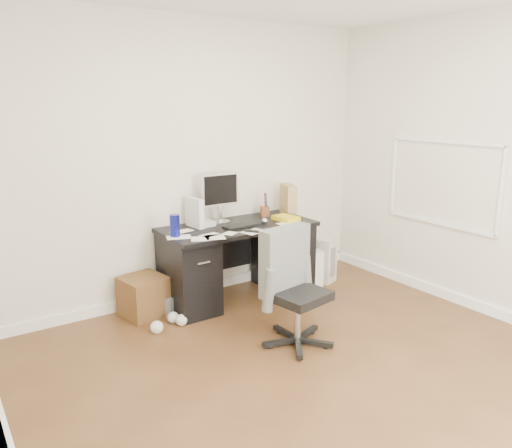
{
  "coord_description": "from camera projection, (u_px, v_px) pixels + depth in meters",
  "views": [
    {
      "loc": [
        -2.19,
        -2.36,
        1.93
      ],
      "look_at": [
        0.21,
        1.2,
        0.86
      ],
      "focal_mm": 35.0,
      "sensor_mm": 36.0,
      "label": 1
    }
  ],
  "objects": [
    {
      "name": "shopping_bag",
      "position": [
        308.0,
        270.0,
        5.21
      ],
      "size": [
        0.35,
        0.29,
        0.41
      ],
      "primitive_type": "cube",
      "rotation": [
        0.0,
        0.0,
        -0.28
      ],
      "color": "silver",
      "rests_on": "ground"
    },
    {
      "name": "keyboard",
      "position": [
        242.0,
        226.0,
        4.79
      ],
      "size": [
        0.4,
        0.16,
        0.02
      ],
      "primitive_type": "cube",
      "rotation": [
        0.0,
        0.0,
        0.07
      ],
      "color": "black",
      "rests_on": "desk"
    },
    {
      "name": "wicker_basket",
      "position": [
        144.0,
        296.0,
        4.57
      ],
      "size": [
        0.43,
        0.43,
        0.37
      ],
      "primitive_type": "cube",
      "rotation": [
        0.0,
        0.0,
        0.18
      ],
      "color": "#502C18",
      "rests_on": "ground"
    },
    {
      "name": "office_chair",
      "position": [
        298.0,
        289.0,
        3.95
      ],
      "size": [
        0.62,
        0.62,
        0.95
      ],
      "primitive_type": null,
      "rotation": [
        0.0,
        0.0,
        0.17
      ],
      "color": "#575A57",
      "rests_on": "ground"
    },
    {
      "name": "desk_printer",
      "position": [
        173.0,
        301.0,
        4.7
      ],
      "size": [
        0.37,
        0.34,
        0.18
      ],
      "primitive_type": "cube",
      "rotation": [
        0.0,
        0.0,
        0.31
      ],
      "color": "slate",
      "rests_on": "ground"
    },
    {
      "name": "magazine_file",
      "position": [
        288.0,
        200.0,
        5.27
      ],
      "size": [
        0.21,
        0.3,
        0.32
      ],
      "primitive_type": "cube",
      "rotation": [
        0.0,
        0.0,
        -0.31
      ],
      "color": "olive",
      "rests_on": "desk"
    },
    {
      "name": "paper_remote",
      "position": [
        254.0,
        231.0,
        4.6
      ],
      "size": [
        0.26,
        0.23,
        0.02
      ],
      "primitive_type": null,
      "rotation": [
        0.0,
        0.0,
        0.25
      ],
      "color": "silver",
      "rests_on": "desk"
    },
    {
      "name": "travel_mug",
      "position": [
        175.0,
        226.0,
        4.42
      ],
      "size": [
        0.1,
        0.1,
        0.2
      ],
      "primitive_type": "cylinder",
      "rotation": [
        0.0,
        0.0,
        -0.17
      ],
      "color": "navy",
      "rests_on": "desk"
    },
    {
      "name": "pc_tower",
      "position": [
        313.0,
        258.0,
        5.5
      ],
      "size": [
        0.37,
        0.53,
        0.48
      ],
      "primitive_type": "cube",
      "rotation": [
        0.0,
        0.0,
        0.36
      ],
      "color": "#AAA59A",
      "rests_on": "ground"
    },
    {
      "name": "yellow_book",
      "position": [
        286.0,
        218.0,
        5.05
      ],
      "size": [
        0.22,
        0.27,
        0.04
      ],
      "primitive_type": "cube",
      "rotation": [
        0.0,
        0.0,
        0.11
      ],
      "color": "yellow",
      "rests_on": "desk"
    },
    {
      "name": "loose_papers",
      "position": [
        223.0,
        229.0,
        4.71
      ],
      "size": [
        1.1,
        0.6,
        0.0
      ],
      "primitive_type": null,
      "color": "silver",
      "rests_on": "desk"
    },
    {
      "name": "computer_mouse",
      "position": [
        265.0,
        221.0,
        4.88
      ],
      "size": [
        0.07,
        0.07,
        0.06
      ],
      "primitive_type": "sphere",
      "rotation": [
        0.0,
        0.0,
        -0.17
      ],
      "color": "#B9BABE",
      "rests_on": "desk"
    },
    {
      "name": "room_shell",
      "position": [
        335.0,
        144.0,
        3.19
      ],
      "size": [
        4.02,
        4.02,
        2.71
      ],
      "color": "beige",
      "rests_on": "ground"
    },
    {
      "name": "white_binder",
      "position": [
        195.0,
        213.0,
        4.74
      ],
      "size": [
        0.14,
        0.26,
        0.28
      ],
      "primitive_type": "cube",
      "rotation": [
        0.0,
        0.0,
        0.11
      ],
      "color": "silver",
      "rests_on": "desk"
    },
    {
      "name": "ground",
      "position": [
        326.0,
        379.0,
        3.55
      ],
      "size": [
        4.0,
        4.0,
        0.0
      ],
      "primitive_type": "plane",
      "color": "#472C17",
      "rests_on": "ground"
    },
    {
      "name": "desk",
      "position": [
        238.0,
        259.0,
        4.94
      ],
      "size": [
        1.5,
        0.7,
        0.75
      ],
      "color": "black",
      "rests_on": "ground"
    },
    {
      "name": "pen_cup",
      "position": [
        265.0,
        205.0,
        5.19
      ],
      "size": [
        0.14,
        0.14,
        0.25
      ],
      "primitive_type": null,
      "rotation": [
        0.0,
        0.0,
        -0.4
      ],
      "color": "#5B331A",
      "rests_on": "desk"
    },
    {
      "name": "lcd_monitor",
      "position": [
        220.0,
        198.0,
        4.88
      ],
      "size": [
        0.41,
        0.24,
        0.51
      ],
      "primitive_type": null,
      "rotation": [
        0.0,
        0.0,
        -0.03
      ],
      "color": "#B9BABE",
      "rests_on": "desk"
    }
  ]
}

